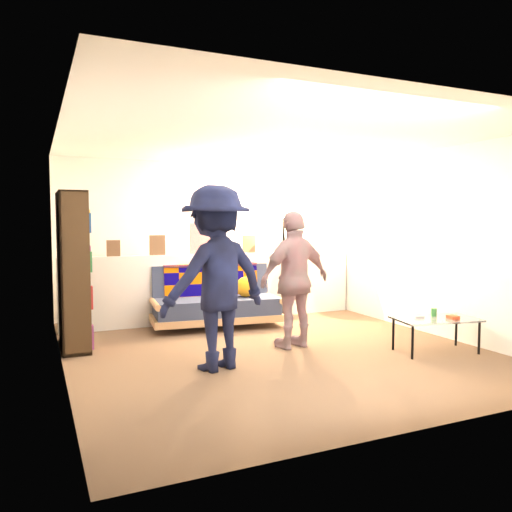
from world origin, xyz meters
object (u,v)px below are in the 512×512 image
(person_left, at_px, (216,278))
(person_right, at_px, (295,280))
(coffee_table, at_px, (436,320))
(floor_lamp, at_px, (283,244))
(futon_sofa, at_px, (216,301))
(bookshelf, at_px, (73,276))

(person_left, height_order, person_right, person_left)
(coffee_table, relative_size, person_right, 0.62)
(coffee_table, bearing_deg, floor_lamp, 104.00)
(person_left, bearing_deg, futon_sofa, -124.24)
(futon_sofa, bearing_deg, coffee_table, -52.35)
(coffee_table, bearing_deg, person_right, 148.27)
(floor_lamp, bearing_deg, futon_sofa, -169.84)
(bookshelf, relative_size, floor_lamp, 1.14)
(coffee_table, relative_size, floor_lamp, 0.62)
(bookshelf, height_order, person_right, bookshelf)
(coffee_table, xyz_separation_m, person_right, (-1.36, 0.84, 0.44))
(floor_lamp, distance_m, person_right, 1.88)
(futon_sofa, bearing_deg, bookshelf, -166.75)
(floor_lamp, xyz_separation_m, person_left, (-1.84, -2.12, -0.22))
(person_right, bearing_deg, futon_sofa, -82.66)
(futon_sofa, height_order, floor_lamp, floor_lamp)
(futon_sofa, xyz_separation_m, person_right, (0.44, -1.49, 0.44))
(futon_sofa, height_order, person_left, person_left)
(floor_lamp, distance_m, person_left, 2.82)
(futon_sofa, bearing_deg, floor_lamp, 10.16)
(person_left, bearing_deg, coffee_table, 155.59)
(coffee_table, relative_size, person_left, 0.54)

